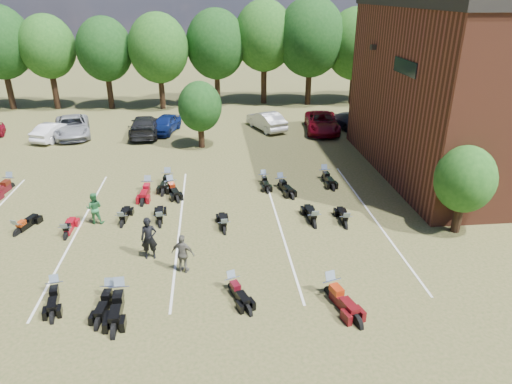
{
  "coord_description": "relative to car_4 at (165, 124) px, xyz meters",
  "views": [
    {
      "loc": [
        -1.2,
        -17.65,
        10.83
      ],
      "look_at": [
        0.97,
        4.0,
        1.2
      ],
      "focal_mm": 32.0,
      "sensor_mm": 36.0,
      "label": 1
    }
  ],
  "objects": [
    {
      "name": "car_5",
      "position": [
        8.44,
        0.09,
        0.05
      ],
      "size": [
        3.17,
        4.9,
        1.53
      ],
      "primitive_type": "imported",
      "rotation": [
        0.0,
        0.0,
        3.51
      ],
      "color": "beige",
      "rests_on": "ground"
    },
    {
      "name": "motorcycle_5",
      "position": [
        4.37,
        -22.44,
        -0.72
      ],
      "size": [
        1.35,
        2.21,
        1.17
      ],
      "primitive_type": null,
      "rotation": [
        0.0,
        0.0,
        0.35
      ],
      "color": "black",
      "rests_on": "ground"
    },
    {
      "name": "motorcycle_9",
      "position": [
        -0.85,
        -16.47,
        -0.72
      ],
      "size": [
        0.77,
        2.07,
        1.13
      ],
      "primitive_type": null,
      "rotation": [
        0.0,
        0.0,
        3.08
      ],
      "color": "black",
      "rests_on": "ground"
    },
    {
      "name": "car_1",
      "position": [
        -8.52,
        -1.11,
        -0.03
      ],
      "size": [
        2.91,
        4.43,
        1.38
      ],
      "primitive_type": "imported",
      "rotation": [
        0.0,
        0.0,
        2.76
      ],
      "color": "silver",
      "rests_on": "ground"
    },
    {
      "name": "person_grey",
      "position": [
        2.43,
        -20.93,
        0.15
      ],
      "size": [
        1.1,
        0.76,
        1.73
      ],
      "primitive_type": "imported",
      "rotation": [
        0.0,
        0.0,
        2.77
      ],
      "color": "#5B574E",
      "rests_on": "ground"
    },
    {
      "name": "young_tree_near_building",
      "position": [
        15.52,
        -18.69,
        2.03
      ],
      "size": [
        2.8,
        2.8,
        4.16
      ],
      "color": "black",
      "rests_on": "ground"
    },
    {
      "name": "motorcycle_1",
      "position": [
        0.12,
        -22.73,
        -0.72
      ],
      "size": [
        0.88,
        2.52,
        1.39
      ],
      "primitive_type": null,
      "rotation": [
        0.0,
        0.0,
        0.03
      ],
      "color": "black",
      "rests_on": "ground"
    },
    {
      "name": "motorcycle_19",
      "position": [
        7.79,
        -12.46,
        -0.72
      ],
      "size": [
        1.25,
        2.38,
        1.27
      ],
      "primitive_type": null,
      "rotation": [
        0.0,
        0.0,
        0.24
      ],
      "color": "black",
      "rests_on": "ground"
    },
    {
      "name": "car_6",
      "position": [
        12.99,
        -1.04,
        0.07
      ],
      "size": [
        3.34,
        5.95,
        1.57
      ],
      "primitive_type": "imported",
      "rotation": [
        0.0,
        0.0,
        -0.13
      ],
      "color": "#5D0510",
      "rests_on": "ground"
    },
    {
      "name": "motorcycle_6",
      "position": [
        8.14,
        -23.15,
        -0.72
      ],
      "size": [
        1.49,
        2.66,
        1.41
      ],
      "primitive_type": null,
      "rotation": [
        0.0,
        0.0,
        0.29
      ],
      "color": "#4F0B0E",
      "rests_on": "ground"
    },
    {
      "name": "motorcycle_20",
      "position": [
        10.71,
        -11.42,
        -0.72
      ],
      "size": [
        0.89,
        2.38,
        1.3
      ],
      "primitive_type": null,
      "rotation": [
        0.0,
        0.0,
        0.07
      ],
      "color": "black",
      "rests_on": "ground"
    },
    {
      "name": "motorcycle_7",
      "position": [
        -3.32,
        -17.47,
        -0.72
      ],
      "size": [
        0.64,
        2.02,
        1.13
      ],
      "primitive_type": null,
      "rotation": [
        0.0,
        0.0,
        3.14
      ],
      "color": "maroon",
      "rests_on": "ground"
    },
    {
      "name": "motorcycle_16",
      "position": [
        1.02,
        -11.1,
        -0.72
      ],
      "size": [
        0.99,
        2.5,
        1.36
      ],
      "primitive_type": null,
      "rotation": [
        0.0,
        0.0,
        -0.09
      ],
      "color": "black",
      "rests_on": "ground"
    },
    {
      "name": "motorcycle_10",
      "position": [
        1.05,
        -16.68,
        -0.72
      ],
      "size": [
        0.8,
        2.13,
        1.16
      ],
      "primitive_type": null,
      "rotation": [
        0.0,
        0.0,
        3.21
      ],
      "color": "black",
      "rests_on": "ground"
    },
    {
      "name": "motorcycle_8",
      "position": [
        -5.74,
        -16.89,
        -0.72
      ],
      "size": [
        1.3,
        2.17,
        1.15
      ],
      "primitive_type": null,
      "rotation": [
        0.0,
        0.0,
        2.81
      ],
      "color": "black",
      "rests_on": "ground"
    },
    {
      "name": "motorcycle_3",
      "position": [
        -0.31,
        -22.53,
        -0.72
      ],
      "size": [
        0.88,
        2.22,
        1.2
      ],
      "primitive_type": null,
      "rotation": [
        0.0,
        0.0,
        -0.09
      ],
      "color": "black",
      "rests_on": "ground"
    },
    {
      "name": "car_4",
      "position": [
        0.0,
        0.0,
        0.0
      ],
      "size": [
        2.75,
        4.51,
        1.44
      ],
      "primitive_type": "imported",
      "rotation": [
        0.0,
        0.0,
        -0.27
      ],
      "color": "#0B1A53",
      "rests_on": "ground"
    },
    {
      "name": "parking_lines",
      "position": [
        2.02,
        -16.69,
        -0.71
      ],
      "size": [
        20.1,
        14.0,
        0.01
      ],
      "color": "silver",
      "rests_on": "ground"
    },
    {
      "name": "motorcycle_13",
      "position": [
        8.74,
        -17.48,
        -0.72
      ],
      "size": [
        0.81,
        2.3,
        1.27
      ],
      "primitive_type": null,
      "rotation": [
        0.0,
        0.0,
        3.18
      ],
      "color": "black",
      "rests_on": "ground"
    },
    {
      "name": "motorcycle_15",
      "position": [
        -0.03,
        -12.32,
        -0.72
      ],
      "size": [
        0.94,
        2.48,
        1.36
      ],
      "primitive_type": null,
      "rotation": [
        0.0,
        0.0,
        -0.07
      ],
      "color": "maroon",
      "rests_on": "ground"
    },
    {
      "name": "car_2",
      "position": [
        -7.39,
        -0.28,
        0.07
      ],
      "size": [
        3.95,
        6.15,
        1.58
      ],
      "primitive_type": "imported",
      "rotation": [
        0.0,
        0.0,
        0.25
      ],
      "color": "gray",
      "rests_on": "ground"
    },
    {
      "name": "motorcycle_11",
      "position": [
        4.24,
        -17.7,
        -0.72
      ],
      "size": [
        0.77,
        2.05,
        1.12
      ],
      "primitive_type": null,
      "rotation": [
        0.0,
        0.0,
        3.2
      ],
      "color": "black",
      "rests_on": "ground"
    },
    {
      "name": "tree_line",
      "position": [
        4.02,
        9.31,
        5.59
      ],
      "size": [
        56.0,
        6.0,
        9.79
      ],
      "color": "black",
      "rests_on": "ground"
    },
    {
      "name": "motorcycle_12",
      "position": [
        10.28,
        -17.75,
        -0.72
      ],
      "size": [
        0.77,
        2.14,
        1.18
      ],
      "primitive_type": null,
      "rotation": [
        0.0,
        0.0,
        3.09
      ],
      "color": "black",
      "rests_on": "ground"
    },
    {
      "name": "car_7",
      "position": [
        15.2,
        0.02,
        -0.05
      ],
      "size": [
        3.6,
        4.94,
        1.33
      ],
      "primitive_type": "imported",
      "rotation": [
        0.0,
        0.0,
        3.57
      ],
      "color": "#3A3A3F",
      "rests_on": "ground"
    },
    {
      "name": "person_green",
      "position": [
        -2.22,
        -16.04,
        0.11
      ],
      "size": [
        0.82,
        0.65,
        1.65
      ],
      "primitive_type": "imported",
      "rotation": [
        0.0,
        0.0,
        3.12
      ],
      "color": "#296F3C",
      "rests_on": "ground"
    },
    {
      "name": "car_3",
      "position": [
        -1.58,
        -0.63,
        0.08
      ],
      "size": [
        2.39,
        5.56,
        1.59
      ],
      "primitive_type": "imported",
      "rotation": [
        0.0,
        0.0,
        3.17
      ],
      "color": "black",
      "rests_on": "ground"
    },
    {
      "name": "person_black",
      "position": [
        0.91,
        -19.68,
        0.25
      ],
      "size": [
        0.73,
        0.5,
        1.94
      ],
      "primitive_type": "imported",
      "rotation": [
        0.0,
        0.0,
        0.05
      ],
      "color": "black",
      "rests_on": "ground"
    },
    {
      "name": "motorcycle_18",
      "position": [
        6.85,
        -11.64,
        -0.72
      ],
      "size": [
        0.74,
        2.06,
        1.14
      ],
      "primitive_type": null,
      "rotation": [
        0.0,
        0.0,
        0.05
      ],
      "color": "black",
      "rests_on": "ground"
    },
    {
      "name": "ground",
      "position": [
        5.02,
        -19.69,
        -0.72
      ],
      "size": [
        160.0,
        160.0,
        0.0
      ],
      "primitive_type": "plane",
      "color": "brown",
      "rests_on": "ground"
    },
    {
      "name": "motorcycle_0",
      "position": [
        -2.44,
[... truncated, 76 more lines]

